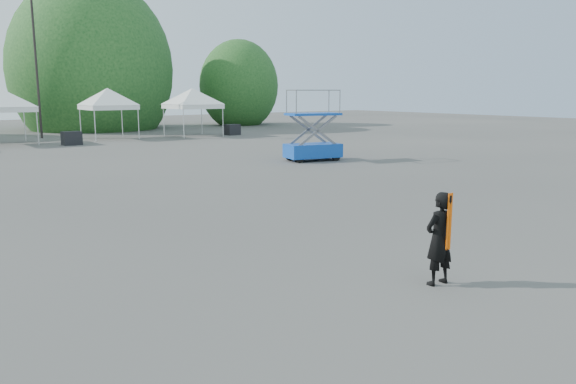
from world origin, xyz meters
TOP-DOWN VIEW (x-y plane):
  - ground at (0.00, 0.00)m, footprint 120.00×120.00m
  - light_pole_east at (3.00, 32.00)m, footprint 0.60×0.25m
  - tree_mid_e at (9.00, 39.00)m, footprint 5.12×5.12m
  - tree_far_e at (22.00, 37.00)m, footprint 3.84×3.84m
  - tent_f at (6.49, 28.75)m, footprint 4.35×4.35m
  - tent_g at (11.94, 27.28)m, footprint 4.56×4.56m
  - man at (0.45, -2.68)m, footprint 0.58×0.40m
  - scissor_lift at (9.53, 11.34)m, footprint 2.68×1.76m
  - crate_mid at (3.11, 25.74)m, footprint 1.04×0.81m
  - crate_east at (14.73, 26.60)m, footprint 1.00×0.79m

SIDE VIEW (x-z plane):
  - ground at x=0.00m, z-range 0.00..0.00m
  - crate_east at x=14.73m, z-range 0.00..0.76m
  - crate_mid at x=3.11m, z-range 0.00..0.80m
  - man at x=0.45m, z-range 0.00..1.55m
  - scissor_lift at x=9.53m, z-range 0.01..3.20m
  - tent_f at x=6.49m, z-range 1.12..5.00m
  - tent_g at x=11.94m, z-range 1.12..5.00m
  - tree_far_e at x=22.00m, z-range 0.70..6.55m
  - tree_mid_e at x=9.00m, z-range 0.94..8.74m
  - light_pole_east at x=3.00m, z-range 0.62..10.42m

